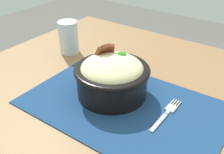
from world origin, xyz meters
name	(u,v)px	position (x,y,z in m)	size (l,w,h in m)	color
table	(124,132)	(0.00, 0.00, 0.69)	(1.03, 0.95, 0.77)	olive
placemat	(123,105)	(-0.01, 0.01, 0.77)	(0.47, 0.31, 0.00)	navy
bowl	(112,75)	(-0.06, 0.03, 0.82)	(0.21, 0.21, 0.13)	black
fork	(167,113)	(0.09, 0.04, 0.77)	(0.02, 0.13, 0.00)	#BCBCBC
drinking_glass	(69,39)	(-0.32, 0.15, 0.81)	(0.06, 0.06, 0.11)	silver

